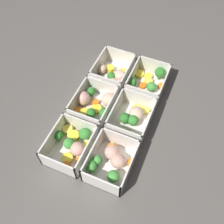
{
  "coord_description": "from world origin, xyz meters",
  "views": [
    {
      "loc": [
        -0.46,
        -0.19,
        0.75
      ],
      "look_at": [
        0.0,
        0.0,
        0.02
      ],
      "focal_mm": 42.0,
      "sensor_mm": 36.0,
      "label": 1
    }
  ],
  "objects_px": {
    "container_near_right": "(147,81)",
    "container_far_center": "(94,104)",
    "container_far_right": "(114,75)",
    "container_far_left": "(73,144)",
    "container_near_left": "(110,162)",
    "container_near_center": "(132,119)"
  },
  "relations": [
    {
      "from": "container_near_right",
      "to": "container_far_left",
      "type": "distance_m",
      "value": 0.36
    },
    {
      "from": "container_near_center",
      "to": "container_far_center",
      "type": "bearing_deg",
      "value": 87.66
    },
    {
      "from": "container_near_left",
      "to": "container_far_center",
      "type": "bearing_deg",
      "value": 37.63
    },
    {
      "from": "container_near_center",
      "to": "container_far_center",
      "type": "distance_m",
      "value": 0.14
    },
    {
      "from": "container_near_left",
      "to": "container_near_center",
      "type": "height_order",
      "value": "same"
    },
    {
      "from": "container_near_left",
      "to": "container_far_right",
      "type": "distance_m",
      "value": 0.35
    },
    {
      "from": "container_near_left",
      "to": "container_far_left",
      "type": "xyz_separation_m",
      "value": [
        0.01,
        0.13,
        -0.0
      ]
    },
    {
      "from": "container_near_right",
      "to": "container_far_center",
      "type": "relative_size",
      "value": 0.95
    },
    {
      "from": "container_far_center",
      "to": "container_far_right",
      "type": "relative_size",
      "value": 1.06
    },
    {
      "from": "container_near_left",
      "to": "container_near_right",
      "type": "distance_m",
      "value": 0.34
    },
    {
      "from": "container_near_right",
      "to": "container_far_center",
      "type": "xyz_separation_m",
      "value": [
        -0.17,
        0.14,
        0.0
      ]
    },
    {
      "from": "container_near_center",
      "to": "container_far_right",
      "type": "bearing_deg",
      "value": 39.91
    },
    {
      "from": "container_far_center",
      "to": "container_near_center",
      "type": "bearing_deg",
      "value": -92.34
    },
    {
      "from": "container_near_right",
      "to": "container_far_center",
      "type": "height_order",
      "value": "same"
    },
    {
      "from": "container_near_center",
      "to": "container_far_right",
      "type": "height_order",
      "value": "same"
    },
    {
      "from": "container_near_right",
      "to": "container_far_left",
      "type": "height_order",
      "value": "same"
    },
    {
      "from": "container_near_right",
      "to": "container_far_right",
      "type": "relative_size",
      "value": 1.0
    },
    {
      "from": "container_near_left",
      "to": "container_near_center",
      "type": "relative_size",
      "value": 0.85
    },
    {
      "from": "container_far_left",
      "to": "container_far_right",
      "type": "distance_m",
      "value": 0.32
    },
    {
      "from": "container_far_center",
      "to": "container_near_right",
      "type": "bearing_deg",
      "value": -38.68
    },
    {
      "from": "container_near_right",
      "to": "container_far_right",
      "type": "distance_m",
      "value": 0.13
    },
    {
      "from": "container_far_left",
      "to": "container_far_center",
      "type": "xyz_separation_m",
      "value": [
        0.16,
        0.0,
        0.0
      ]
    }
  ]
}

